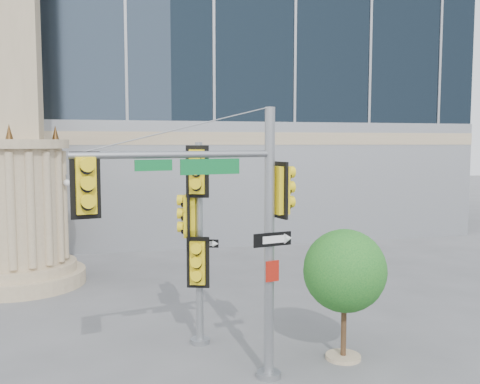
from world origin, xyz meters
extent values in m
plane|color=#545456|center=(0.00, 0.00, 0.00)|extent=(120.00, 120.00, 0.00)
cylinder|color=tan|center=(-6.00, 9.00, 0.25)|extent=(4.40, 4.40, 0.50)
cylinder|color=tan|center=(-6.00, 9.00, 0.65)|extent=(3.80, 3.80, 0.30)
cylinder|color=tan|center=(-6.00, 9.00, 2.80)|extent=(3.00, 3.00, 4.00)
cylinder|color=tan|center=(-6.00, 9.00, 4.95)|extent=(3.50, 3.50, 0.30)
cone|color=#472D14|center=(-4.70, 9.00, 5.35)|extent=(0.24, 0.24, 0.50)
cylinder|color=slate|center=(0.20, -0.28, 0.06)|extent=(0.53, 0.53, 0.11)
cylinder|color=slate|center=(0.20, -0.28, 2.86)|extent=(0.21, 0.21, 5.71)
cylinder|color=slate|center=(-1.75, -0.69, 4.76)|extent=(3.94, 0.94, 0.13)
cube|color=#0C6B2E|center=(-1.10, -0.57, 4.52)|extent=(1.22, 0.29, 0.30)
cube|color=yellow|center=(-3.43, -1.04, 4.24)|extent=(0.57, 0.37, 1.19)
cube|color=yellow|center=(0.46, -0.23, 4.00)|extent=(0.37, 0.57, 1.19)
cube|color=black|center=(0.23, -0.41, 3.00)|extent=(0.86, 0.21, 0.29)
cube|color=#A21A0E|center=(0.23, -0.41, 2.33)|extent=(0.30, 0.09, 0.44)
cylinder|color=slate|center=(-0.87, 2.00, 0.06)|extent=(0.48, 0.48, 0.12)
cylinder|color=slate|center=(-0.87, 2.00, 2.50)|extent=(0.18, 0.18, 5.00)
cube|color=yellow|center=(-0.94, 1.79, 4.30)|extent=(0.61, 0.45, 1.25)
cube|color=yellow|center=(-1.08, 2.07, 3.20)|extent=(0.45, 0.61, 1.25)
cube|color=yellow|center=(-0.94, 1.79, 2.10)|extent=(0.61, 0.45, 1.25)
cube|color=black|center=(-0.74, 1.83, 2.55)|extent=(0.59, 0.23, 0.20)
cylinder|color=tan|center=(2.17, 0.21, 0.05)|extent=(0.81, 0.81, 0.09)
cylinder|color=#382314|center=(2.17, 0.21, 0.81)|extent=(0.13, 0.13, 1.63)
sphere|color=#13551D|center=(2.17, 0.21, 2.08)|extent=(1.90, 1.90, 1.90)
sphere|color=#13551D|center=(2.58, 0.44, 1.81)|extent=(1.18, 1.18, 1.18)
sphere|color=#13551D|center=(1.85, -0.01, 1.85)|extent=(0.99, 0.99, 0.99)
camera|label=1|loc=(-3.13, -10.77, 4.98)|focal=40.00mm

